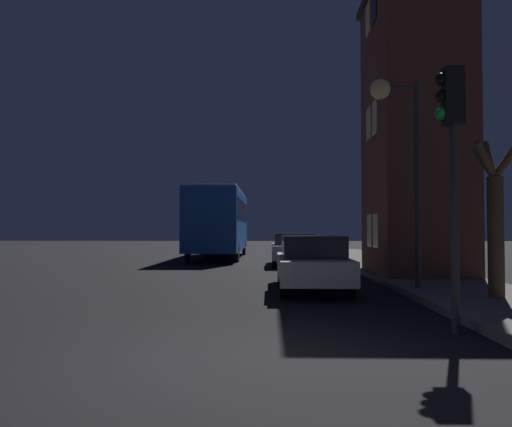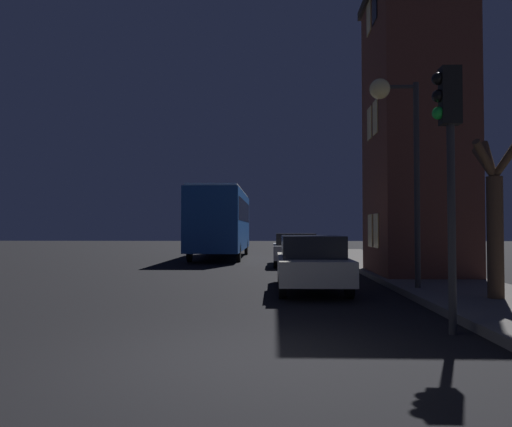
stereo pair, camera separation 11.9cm
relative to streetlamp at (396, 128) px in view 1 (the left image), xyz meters
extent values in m
plane|color=black|center=(-3.74, -6.36, -4.14)|extent=(120.00, 120.00, 0.00)
cube|color=brown|center=(1.67, 4.15, 0.70)|extent=(2.80, 4.09, 9.35)
cube|color=#F2D172|center=(0.25, 3.66, -2.58)|extent=(0.03, 0.70, 1.10)
cube|color=#F2D172|center=(0.25, 4.64, -2.58)|extent=(0.03, 0.70, 1.10)
cube|color=#F2D172|center=(0.25, 3.66, 1.10)|extent=(0.03, 0.70, 1.10)
cube|color=#F2D172|center=(0.25, 4.64, 1.10)|extent=(0.03, 0.70, 1.10)
cube|color=black|center=(0.25, 3.66, 4.77)|extent=(0.03, 0.70, 1.10)
cube|color=#F2D172|center=(0.25, 4.64, 4.77)|extent=(0.03, 0.70, 1.10)
cylinder|color=#28282B|center=(0.52, 0.00, -1.42)|extent=(0.14, 0.14, 5.12)
cylinder|color=#28282B|center=(0.07, 0.00, 1.04)|extent=(0.90, 0.09, 0.09)
sphere|color=#F9E08C|center=(-0.38, 0.00, 0.99)|extent=(0.51, 0.51, 0.51)
cylinder|color=#28282B|center=(-0.31, -4.73, -2.52)|extent=(0.12, 0.12, 3.23)
cube|color=black|center=(-0.31, -4.73, -0.46)|extent=(0.30, 0.24, 0.90)
sphere|color=black|center=(-0.49, -4.73, -0.19)|extent=(0.20, 0.20, 0.20)
sphere|color=black|center=(-0.49, -4.73, -0.46)|extent=(0.20, 0.20, 0.20)
sphere|color=green|center=(-0.49, -4.73, -0.73)|extent=(0.20, 0.20, 0.20)
cylinder|color=#473323|center=(1.62, -1.83, -2.70)|extent=(0.33, 0.33, 2.57)
cylinder|color=#473323|center=(1.32, -2.09, -1.09)|extent=(0.77, 0.71, 0.78)
cylinder|color=#473323|center=(1.66, -1.50, -1.00)|extent=(0.23, 0.77, 0.91)
cylinder|color=#473323|center=(1.60, -1.40, -1.07)|extent=(0.22, 0.97, 0.83)
cylinder|color=#473323|center=(1.74, -2.18, -1.06)|extent=(0.43, 0.86, 0.82)
cube|color=#194793|center=(-5.96, 15.11, -2.11)|extent=(2.58, 10.38, 3.11)
cube|color=black|center=(-5.96, 15.11, -1.55)|extent=(2.60, 9.55, 1.12)
cube|color=#B2B2B2|center=(-5.96, 15.11, -0.49)|extent=(2.46, 9.86, 0.12)
cylinder|color=black|center=(-4.75, 18.48, -3.66)|extent=(0.18, 0.96, 0.96)
cylinder|color=black|center=(-7.16, 18.48, -3.66)|extent=(0.18, 0.96, 0.96)
cylinder|color=black|center=(-4.75, 11.73, -3.66)|extent=(0.18, 0.96, 0.96)
cylinder|color=black|center=(-7.16, 11.73, -3.66)|extent=(0.18, 0.96, 0.96)
cube|color=beige|center=(-2.07, 0.68, -3.54)|extent=(1.73, 4.64, 0.58)
cube|color=black|center=(-2.07, 0.44, -2.98)|extent=(1.52, 2.41, 0.54)
cylinder|color=black|center=(-1.30, 2.18, -3.82)|extent=(0.18, 0.63, 0.63)
cylinder|color=black|center=(-2.85, 2.18, -3.82)|extent=(0.18, 0.63, 0.63)
cylinder|color=black|center=(-1.30, -0.83, -3.82)|extent=(0.18, 0.63, 0.63)
cylinder|color=black|center=(-2.85, -0.83, -3.82)|extent=(0.18, 0.63, 0.63)
cube|color=#B7BABF|center=(-2.12, 9.60, -3.51)|extent=(1.89, 4.45, 0.59)
cube|color=black|center=(-2.12, 9.38, -2.97)|extent=(1.66, 2.31, 0.49)
cylinder|color=black|center=(-1.26, 11.05, -3.81)|extent=(0.18, 0.66, 0.66)
cylinder|color=black|center=(-2.97, 11.05, -3.81)|extent=(0.18, 0.66, 0.66)
cylinder|color=black|center=(-1.26, 8.16, -3.81)|extent=(0.18, 0.66, 0.66)
cylinder|color=black|center=(-2.97, 8.16, -3.81)|extent=(0.18, 0.66, 0.66)
camera|label=1|loc=(-3.18, -12.51, -2.52)|focal=35.00mm
camera|label=2|loc=(-3.06, -12.51, -2.52)|focal=35.00mm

